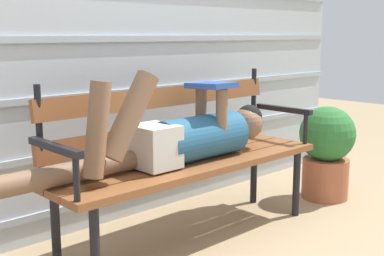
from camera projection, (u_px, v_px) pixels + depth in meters
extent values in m
plane|color=tan|center=(207.00, 245.00, 2.75)|extent=(12.00, 12.00, 0.00)
cube|color=#B2BCC6|center=(127.00, 12.00, 3.01)|extent=(4.10, 0.06, 2.52)
cube|color=#A3ADB7|center=(134.00, 191.00, 3.19)|extent=(4.10, 0.02, 0.04)
cube|color=#A3ADB7|center=(133.00, 142.00, 3.13)|extent=(4.10, 0.02, 0.04)
cube|color=#A3ADB7|center=(132.00, 91.00, 3.07)|extent=(4.10, 0.02, 0.04)
cube|color=#A3ADB7|center=(131.00, 39.00, 3.02)|extent=(4.10, 0.02, 0.04)
cube|color=brown|center=(211.00, 169.00, 2.65)|extent=(1.67, 0.14, 0.04)
cube|color=brown|center=(192.00, 164.00, 2.76)|extent=(1.67, 0.14, 0.04)
cube|color=brown|center=(174.00, 159.00, 2.86)|extent=(1.67, 0.14, 0.04)
cube|color=brown|center=(166.00, 133.00, 2.89)|extent=(1.60, 0.05, 0.11)
cube|color=brown|center=(166.00, 97.00, 2.85)|extent=(1.60, 0.05, 0.11)
cylinder|color=black|center=(39.00, 133.00, 2.35)|extent=(0.03, 0.03, 0.45)
cylinder|color=black|center=(254.00, 102.00, 3.39)|extent=(0.03, 0.03, 0.45)
cylinder|color=black|center=(95.00, 252.00, 2.18)|extent=(0.04, 0.04, 0.42)
cylinder|color=black|center=(296.00, 183.00, 3.17)|extent=(0.04, 0.04, 0.42)
cylinder|color=black|center=(56.00, 229.00, 2.43)|extent=(0.04, 0.04, 0.42)
cylinder|color=black|center=(254.00, 173.00, 3.42)|extent=(0.04, 0.04, 0.42)
cube|color=black|center=(54.00, 147.00, 2.17)|extent=(0.04, 0.42, 0.03)
cylinder|color=black|center=(76.00, 178.00, 2.07)|extent=(0.03, 0.03, 0.20)
cube|color=black|center=(284.00, 109.00, 3.26)|extent=(0.04, 0.42, 0.03)
cylinder|color=black|center=(306.00, 128.00, 3.16)|extent=(0.03, 0.03, 0.20)
cylinder|color=#23567A|center=(201.00, 137.00, 2.78)|extent=(0.53, 0.24, 0.24)
cube|color=silver|center=(154.00, 146.00, 2.56)|extent=(0.20, 0.23, 0.22)
sphere|color=brown|center=(247.00, 123.00, 3.03)|extent=(0.19, 0.19, 0.19)
sphere|color=black|center=(249.00, 118.00, 3.04)|extent=(0.16, 0.16, 0.16)
cylinder|color=brown|center=(130.00, 116.00, 2.35)|extent=(0.32, 0.11, 0.42)
cylinder|color=brown|center=(97.00, 130.00, 2.24)|extent=(0.15, 0.09, 0.44)
cylinder|color=brown|center=(62.00, 174.00, 2.28)|extent=(0.81, 0.10, 0.10)
cylinder|color=brown|center=(222.00, 113.00, 2.75)|extent=(0.06, 0.06, 0.27)
cylinder|color=brown|center=(201.00, 110.00, 2.86)|extent=(0.06, 0.06, 0.27)
cube|color=#284C9E|center=(211.00, 85.00, 2.78)|extent=(0.18, 0.25, 0.04)
cylinder|color=#AD5B3D|center=(325.00, 178.00, 3.53)|extent=(0.32, 0.32, 0.28)
sphere|color=#2D7033|center=(327.00, 134.00, 3.47)|extent=(0.38, 0.38, 0.38)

